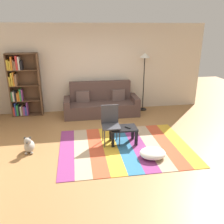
# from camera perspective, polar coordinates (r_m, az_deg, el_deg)

# --- Properties ---
(ground_plane) EXTENTS (14.00, 14.00, 0.00)m
(ground_plane) POSITION_cam_1_polar(r_m,az_deg,el_deg) (5.55, -0.25, -7.70)
(ground_plane) COLOR #9E7042
(back_wall) EXTENTS (6.80, 0.10, 2.70)m
(back_wall) POSITION_cam_1_polar(r_m,az_deg,el_deg) (7.55, -3.29, 10.56)
(back_wall) COLOR beige
(back_wall) RESTS_ON ground_plane
(rug) EXTENTS (2.92, 2.19, 0.01)m
(rug) POSITION_cam_1_polar(r_m,az_deg,el_deg) (5.40, 3.11, -8.50)
(rug) COLOR #843370
(rug) RESTS_ON ground_plane
(couch) EXTENTS (2.26, 0.80, 1.00)m
(couch) POSITION_cam_1_polar(r_m,az_deg,el_deg) (7.27, -2.63, 1.99)
(couch) COLOR #4C3833
(couch) RESTS_ON ground_plane
(bookshelf) EXTENTS (0.90, 0.28, 1.88)m
(bookshelf) POSITION_cam_1_polar(r_m,az_deg,el_deg) (7.52, -21.18, 5.82)
(bookshelf) COLOR brown
(bookshelf) RESTS_ON ground_plane
(coffee_table) EXTENTS (0.62, 0.42, 0.39)m
(coffee_table) POSITION_cam_1_polar(r_m,az_deg,el_deg) (5.45, 2.75, -4.61)
(coffee_table) COLOR black
(coffee_table) RESTS_ON rug
(pouf) EXTENTS (0.55, 0.47, 0.19)m
(pouf) POSITION_cam_1_polar(r_m,az_deg,el_deg) (5.02, 9.85, -9.83)
(pouf) COLOR white
(pouf) RESTS_ON rug
(dog) EXTENTS (0.22, 0.35, 0.40)m
(dog) POSITION_cam_1_polar(r_m,az_deg,el_deg) (5.44, -19.52, -7.65)
(dog) COLOR #9E998E
(dog) RESTS_ON ground_plane
(standing_lamp) EXTENTS (0.32, 0.32, 1.84)m
(standing_lamp) POSITION_cam_1_polar(r_m,az_deg,el_deg) (7.48, 7.93, 11.74)
(standing_lamp) COLOR black
(standing_lamp) RESTS_ON ground_plane
(tv_remote) EXTENTS (0.13, 0.15, 0.02)m
(tv_remote) POSITION_cam_1_polar(r_m,az_deg,el_deg) (5.40, 3.88, -3.74)
(tv_remote) COLOR black
(tv_remote) RESTS_ON coffee_table
(folding_chair) EXTENTS (0.40, 0.40, 0.90)m
(folding_chair) POSITION_cam_1_polar(r_m,az_deg,el_deg) (5.40, -0.40, -2.24)
(folding_chair) COLOR #38383D
(folding_chair) RESTS_ON ground_plane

